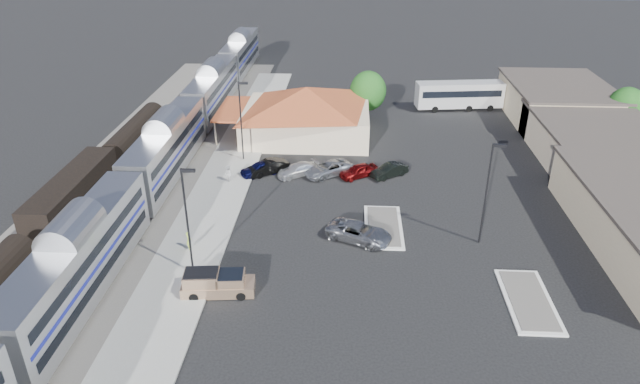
# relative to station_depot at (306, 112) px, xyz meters

# --- Properties ---
(ground) EXTENTS (280.00, 280.00, 0.00)m
(ground) POSITION_rel_station_depot_xyz_m (4.56, -24.00, -3.13)
(ground) COLOR black
(ground) RESTS_ON ground
(railbed) EXTENTS (16.00, 100.00, 0.12)m
(railbed) POSITION_rel_station_depot_xyz_m (-16.44, -16.00, -3.07)
(railbed) COLOR #4C4944
(railbed) RESTS_ON ground
(platform) EXTENTS (5.50, 92.00, 0.18)m
(platform) POSITION_rel_station_depot_xyz_m (-7.44, -18.00, -3.04)
(platform) COLOR gray
(platform) RESTS_ON ground
(passenger_train) EXTENTS (3.00, 104.00, 5.55)m
(passenger_train) POSITION_rel_station_depot_xyz_m (-13.44, -12.42, -0.26)
(passenger_train) COLOR silver
(passenger_train) RESTS_ON ground
(freight_cars) EXTENTS (2.80, 46.00, 4.00)m
(freight_cars) POSITION_rel_station_depot_xyz_m (-19.44, -21.47, -1.21)
(freight_cars) COLOR black
(freight_cars) RESTS_ON ground
(station_depot) EXTENTS (18.35, 12.24, 6.20)m
(station_depot) POSITION_rel_station_depot_xyz_m (0.00, 0.00, 0.00)
(station_depot) COLOR beige
(station_depot) RESTS_ON ground
(buildings_east) EXTENTS (14.40, 51.40, 4.80)m
(buildings_east) POSITION_rel_station_depot_xyz_m (32.56, -9.72, -0.86)
(buildings_east) COLOR #C6B28C
(buildings_east) RESTS_ON ground
(traffic_island_south) EXTENTS (3.30, 7.50, 0.21)m
(traffic_island_south) POSITION_rel_station_depot_xyz_m (8.56, -22.00, -3.03)
(traffic_island_south) COLOR silver
(traffic_island_south) RESTS_ON ground
(traffic_island_north) EXTENTS (3.30, 7.50, 0.21)m
(traffic_island_north) POSITION_rel_station_depot_xyz_m (18.56, -32.00, -3.03)
(traffic_island_north) COLOR silver
(traffic_island_north) RESTS_ON ground
(lamp_plat_s) EXTENTS (1.08, 0.25, 9.00)m
(lamp_plat_s) POSITION_rel_station_depot_xyz_m (-6.34, -30.00, 2.21)
(lamp_plat_s) COLOR black
(lamp_plat_s) RESTS_ON ground
(lamp_plat_n) EXTENTS (1.08, 0.25, 9.00)m
(lamp_plat_n) POSITION_rel_station_depot_xyz_m (-6.34, -8.00, 2.21)
(lamp_plat_n) COLOR black
(lamp_plat_n) RESTS_ON ground
(lamp_lot) EXTENTS (1.08, 0.25, 9.00)m
(lamp_lot) POSITION_rel_station_depot_xyz_m (16.66, -24.00, 2.21)
(lamp_lot) COLOR black
(lamp_lot) RESTS_ON ground
(tree_east_c) EXTENTS (4.41, 4.41, 6.21)m
(tree_east_c) POSITION_rel_station_depot_xyz_m (38.56, 2.00, 0.63)
(tree_east_c) COLOR #382314
(tree_east_c) RESTS_ON ground
(tree_depot) EXTENTS (4.71, 4.71, 6.63)m
(tree_depot) POSITION_rel_station_depot_xyz_m (7.56, 6.00, 0.89)
(tree_depot) COLOR #382314
(tree_depot) RESTS_ON ground
(pickup_truck) EXTENTS (5.44, 2.43, 1.82)m
(pickup_truck) POSITION_rel_station_depot_xyz_m (-3.94, -32.28, -2.27)
(pickup_truck) COLOR tan
(pickup_truck) RESTS_ON ground
(suv) EXTENTS (6.19, 4.69, 1.56)m
(suv) POSITION_rel_station_depot_xyz_m (6.37, -24.26, -2.35)
(suv) COLOR #989A9F
(suv) RESTS_ON ground
(coach_bus) EXTENTS (12.15, 4.07, 3.82)m
(coach_bus) POSITION_rel_station_depot_xyz_m (20.34, 11.40, -0.93)
(coach_bus) COLOR silver
(coach_bus) RESTS_ON ground
(person_a) EXTENTS (0.59, 0.69, 1.61)m
(person_a) POSITION_rel_station_depot_xyz_m (-7.60, -26.70, -2.15)
(person_a) COLOR #ADCB3F
(person_a) RESTS_ON platform
(person_b) EXTENTS (0.70, 0.88, 1.75)m
(person_b) POSITION_rel_station_depot_xyz_m (-6.95, -13.85, -2.07)
(person_b) COLOR silver
(person_b) RESTS_ON platform
(parked_car_a) EXTENTS (4.58, 3.76, 1.47)m
(parked_car_a) POSITION_rel_station_depot_xyz_m (-3.94, -11.61, -2.40)
(parked_car_a) COLOR #0C0E3C
(parked_car_a) RESTS_ON ground
(parked_car_b) EXTENTS (4.66, 3.77, 1.49)m
(parked_car_b) POSITION_rel_station_depot_xyz_m (-3.20, -11.31, -2.39)
(parked_car_b) COLOR black
(parked_car_b) RESTS_ON ground
(parked_car_c) EXTENTS (4.83, 3.98, 1.32)m
(parked_car_c) POSITION_rel_station_depot_xyz_m (-0.00, -11.61, -2.47)
(parked_car_c) COLOR silver
(parked_car_c) RESTS_ON ground
(parked_car_d) EXTENTS (5.72, 5.03, 1.47)m
(parked_car_d) POSITION_rel_station_depot_xyz_m (3.20, -11.31, -2.40)
(parked_car_d) COLOR #92959A
(parked_car_d) RESTS_ON ground
(parked_car_e) EXTENTS (4.42, 3.58, 1.42)m
(parked_car_e) POSITION_rel_station_depot_xyz_m (6.40, -11.61, -2.42)
(parked_car_e) COLOR #670B0C
(parked_car_e) RESTS_ON ground
(parked_car_f) EXTENTS (4.18, 3.61, 1.36)m
(parked_car_f) POSITION_rel_station_depot_xyz_m (9.60, -11.31, -2.45)
(parked_car_f) COLOR black
(parked_car_f) RESTS_ON ground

